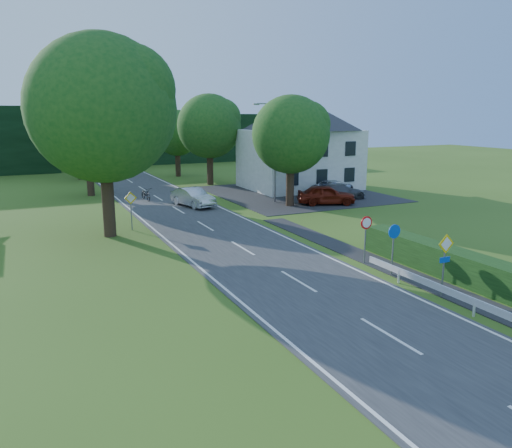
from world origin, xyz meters
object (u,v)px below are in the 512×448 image
streetlight (274,148)px  parasol (288,179)px  moving_car (193,197)px  parked_car_silver_b (333,187)px  motorcycle (146,194)px  parked_car_grey (341,192)px  parked_car_red (326,195)px

streetlight → parasol: size_ratio=3.46×
moving_car → parked_car_silver_b: size_ratio=0.90×
motorcycle → parked_car_grey: size_ratio=0.46×
parked_car_silver_b → motorcycle: bearing=45.8°
parked_car_grey → moving_car: bearing=85.2°
motorcycle → moving_car: bearing=-63.5°
parked_car_silver_b → parked_car_red: bearing=111.5°
motorcycle → parasol: parasol is taller
parked_car_silver_b → parasol: parasol is taller
streetlight → parasol: bearing=50.1°
moving_car → parked_car_red: parked_car_red is taller
parked_car_grey → motorcycle: bearing=71.8°
motorcycle → parasol: 13.45m
moving_car → parked_car_silver_b: bearing=-15.2°
moving_car → parked_car_silver_b: moving_car is taller
parked_car_silver_b → parasol: size_ratio=2.11×
motorcycle → parasol: (13.44, -0.28, 0.51)m
parked_car_red → parked_car_grey: (2.49, 1.59, -0.15)m
parked_car_red → moving_car: bearing=91.1°
moving_car → parasol: (10.75, 4.05, 0.32)m
parasol → parked_car_silver_b: bearing=-62.1°
parasol → motorcycle: bearing=178.8°
streetlight → parked_car_red: bearing=-40.0°
parked_car_red → parked_car_silver_b: bearing=-18.4°
parked_car_grey → parasol: parasol is taller
streetlight → moving_car: bearing=171.8°
parked_car_silver_b → moving_car: bearing=61.2°
streetlight → parked_car_silver_b: (6.37, 0.85, -3.74)m
parked_car_red → parked_car_grey: parked_car_red is taller
streetlight → parasol: (4.18, 5.00, -3.38)m
parked_car_grey → parasol: size_ratio=1.90×
streetlight → moving_car: (-6.57, 0.95, -3.70)m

